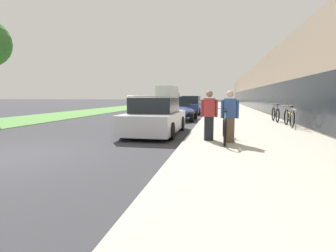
{
  "coord_description": "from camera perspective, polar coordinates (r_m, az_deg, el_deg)",
  "views": [
    {
      "loc": [
        5.07,
        -5.29,
        1.48
      ],
      "look_at": [
        1.61,
        12.37,
        -0.58
      ],
      "focal_mm": 28.0,
      "sensor_mm": 36.0,
      "label": 1
    }
  ],
  "objects": [
    {
      "name": "moving_truck",
      "position": [
        39.97,
        0.08,
        6.52
      ],
      "size": [
        2.47,
        7.45,
        2.93
      ],
      "color": "orange",
      "rests_on": "ground"
    },
    {
      "name": "storefront_facade",
      "position": [
        35.38,
        25.55,
        7.41
      ],
      "size": [
        10.01,
        70.0,
        4.86
      ],
      "color": "gray",
      "rests_on": "ground"
    },
    {
      "name": "tandem_bicycle",
      "position": [
        8.27,
        12.17,
        -0.31
      ],
      "size": [
        0.52,
        2.64,
        0.98
      ],
      "color": "black",
      "rests_on": "sidewalk_slab"
    },
    {
      "name": "person_bystander",
      "position": [
        8.23,
        8.95,
        2.28
      ],
      "size": [
        0.52,
        0.21,
        1.54
      ],
      "color": "black",
      "rests_on": "sidewalk_slab"
    },
    {
      "name": "bike_rack_hoop",
      "position": [
        12.07,
        25.75,
        1.79
      ],
      "size": [
        0.05,
        0.6,
        0.84
      ],
      "color": "gray",
      "rests_on": "sidewalk_slab"
    },
    {
      "name": "lawn_strip",
      "position": [
        32.58,
        -10.39,
        3.83
      ],
      "size": [
        4.91,
        70.0,
        0.03
      ],
      "color": "#5B9347",
      "rests_on": "ground"
    },
    {
      "name": "parked_sedan_curbside",
      "position": [
        10.24,
        -2.79,
        1.86
      ],
      "size": [
        1.94,
        4.19,
        1.49
      ],
      "color": "silver",
      "rests_on": "ground"
    },
    {
      "name": "cruiser_bike_nearest",
      "position": [
        13.27,
        24.88,
        1.7
      ],
      "size": [
        0.52,
        1.81,
        0.95
      ],
      "color": "black",
      "rests_on": "sidewalk_slab"
    },
    {
      "name": "person_rider",
      "position": [
        7.92,
        13.27,
        1.99
      ],
      "size": [
        0.52,
        0.2,
        1.54
      ],
      "color": "brown",
      "rests_on": "sidewalk_slab"
    },
    {
      "name": "vintage_roadster_curbside",
      "position": [
        16.13,
        2.67,
        2.96
      ],
      "size": [
        1.88,
        3.92,
        1.09
      ],
      "color": "navy",
      "rests_on": "ground"
    },
    {
      "name": "sidewalk_slab",
      "position": [
        26.36,
        13.92,
        3.22
      ],
      "size": [
        4.74,
        70.0,
        0.11
      ],
      "color": "#BCB5A5",
      "rests_on": "ground"
    },
    {
      "name": "cruiser_bike_middle",
      "position": [
        15.33,
        22.34,
        2.4
      ],
      "size": [
        0.52,
        1.85,
        0.96
      ],
      "color": "black",
      "rests_on": "sidewalk_slab"
    },
    {
      "name": "parked_sedan_far",
      "position": [
        22.32,
        4.79,
        4.44
      ],
      "size": [
        1.93,
        4.71,
        1.5
      ],
      "color": "navy",
      "rests_on": "ground"
    },
    {
      "name": "ground_plane",
      "position": [
        7.48,
        -32.17,
        -5.91
      ],
      "size": [
        220.0,
        220.0,
        0.0
      ],
      "primitive_type": "plane",
      "color": "#38383D"
    }
  ]
}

